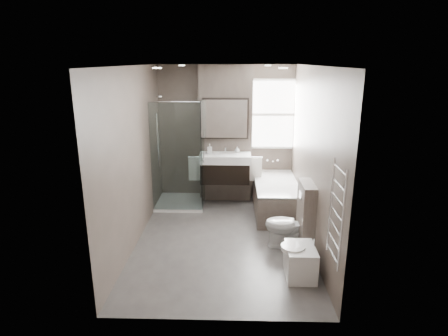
{
  "coord_description": "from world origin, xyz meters",
  "views": [
    {
      "loc": [
        0.17,
        -5.28,
        2.67
      ],
      "look_at": [
        0.01,
        0.15,
        1.1
      ],
      "focal_mm": 30.0,
      "sensor_mm": 36.0,
      "label": 1
    }
  ],
  "objects_px": {
    "bidet": "(300,261)",
    "bathtub": "(276,195)",
    "vanity": "(225,168)",
    "toilet": "(288,225)"
  },
  "relations": [
    {
      "from": "vanity",
      "to": "toilet",
      "type": "height_order",
      "value": "vanity"
    },
    {
      "from": "toilet",
      "to": "vanity",
      "type": "bearing_deg",
      "value": -144.61
    },
    {
      "from": "bidet",
      "to": "bathtub",
      "type": "bearing_deg",
      "value": 92.42
    },
    {
      "from": "bathtub",
      "to": "vanity",
      "type": "bearing_deg",
      "value": 160.63
    },
    {
      "from": "bathtub",
      "to": "bidet",
      "type": "height_order",
      "value": "bathtub"
    },
    {
      "from": "vanity",
      "to": "bidet",
      "type": "bearing_deg",
      "value": -67.42
    },
    {
      "from": "toilet",
      "to": "bathtub",
      "type": "bearing_deg",
      "value": -173.24
    },
    {
      "from": "vanity",
      "to": "bathtub",
      "type": "relative_size",
      "value": 0.59
    },
    {
      "from": "toilet",
      "to": "bidet",
      "type": "height_order",
      "value": "toilet"
    },
    {
      "from": "bidet",
      "to": "vanity",
      "type": "bearing_deg",
      "value": 112.58
    }
  ]
}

